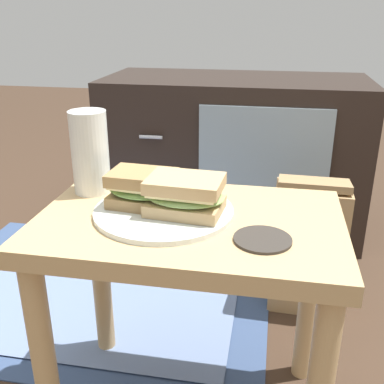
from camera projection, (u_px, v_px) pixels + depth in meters
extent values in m
cube|color=tan|center=(189.00, 226.00, 0.85)|extent=(0.56, 0.36, 0.04)
cylinder|color=tan|center=(44.00, 362.00, 0.84)|extent=(0.04, 0.04, 0.43)
cylinder|color=tan|center=(101.00, 277.00, 1.11)|extent=(0.04, 0.04, 0.43)
cylinder|color=tan|center=(309.00, 298.00, 1.02)|extent=(0.04, 0.04, 0.43)
cube|color=black|center=(233.00, 154.00, 1.77)|extent=(0.96, 0.44, 0.58)
cube|color=#8C9EA8|center=(263.00, 172.00, 1.54)|extent=(0.43, 0.01, 0.44)
cylinder|color=silver|center=(151.00, 137.00, 1.56)|extent=(0.08, 0.01, 0.01)
cylinder|color=silver|center=(153.00, 197.00, 1.64)|extent=(0.08, 0.01, 0.01)
cube|color=#384C72|center=(97.00, 290.00, 1.42)|extent=(1.05, 0.78, 0.01)
cube|color=slate|center=(97.00, 289.00, 1.42)|extent=(0.86, 0.64, 0.00)
cylinder|color=silver|center=(164.00, 211.00, 0.85)|extent=(0.26, 0.26, 0.01)
cube|color=#9E7A4C|center=(143.00, 199.00, 0.86)|extent=(0.13, 0.10, 0.02)
ellipsoid|color=#729E4C|center=(143.00, 190.00, 0.86)|extent=(0.14, 0.11, 0.02)
cube|color=beige|center=(143.00, 185.00, 0.85)|extent=(0.12, 0.09, 0.01)
cube|color=#9E7A4C|center=(142.00, 177.00, 0.85)|extent=(0.13, 0.09, 0.02)
cube|color=tan|center=(185.00, 207.00, 0.83)|extent=(0.14, 0.11, 0.02)
ellipsoid|color=#8CB260|center=(185.00, 197.00, 0.82)|extent=(0.15, 0.12, 0.02)
cube|color=beige|center=(185.00, 192.00, 0.82)|extent=(0.13, 0.10, 0.01)
cube|color=tan|center=(185.00, 184.00, 0.81)|extent=(0.14, 0.11, 0.02)
cylinder|color=silver|center=(90.00, 152.00, 0.93)|extent=(0.08, 0.08, 0.17)
cylinder|color=#C67219|center=(91.00, 161.00, 0.93)|extent=(0.07, 0.07, 0.13)
cylinder|color=white|center=(88.00, 128.00, 0.91)|extent=(0.07, 0.07, 0.01)
cylinder|color=#332D28|center=(263.00, 239.00, 0.75)|extent=(0.10, 0.10, 0.01)
cube|color=tan|center=(307.00, 248.00, 1.29)|extent=(0.20, 0.13, 0.37)
cube|color=#987950|center=(314.00, 184.00, 1.22)|extent=(0.19, 0.12, 0.03)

